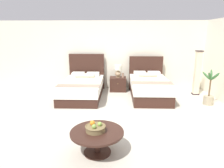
# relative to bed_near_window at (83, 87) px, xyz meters

# --- Properties ---
(ground_plane) EXTENTS (10.20, 9.27, 0.02)m
(ground_plane) POSITION_rel_bed_near_window_xyz_m (1.10, -1.66, -0.32)
(ground_plane) COLOR beige
(wall_back) EXTENTS (10.20, 0.12, 2.51)m
(wall_back) POSITION_rel_bed_near_window_xyz_m (1.10, 1.18, 0.94)
(wall_back) COLOR silver
(wall_back) RESTS_ON ground
(bed_near_window) EXTENTS (1.30, 2.21, 1.32)m
(bed_near_window) POSITION_rel_bed_near_window_xyz_m (0.00, 0.00, 0.00)
(bed_near_window) COLOR #371F17
(bed_near_window) RESTS_ON ground
(bed_near_corner) EXTENTS (1.22, 2.05, 1.25)m
(bed_near_corner) POSITION_rel_bed_near_window_xyz_m (2.20, -0.01, 0.03)
(bed_near_corner) COLOR #371F17
(bed_near_corner) RESTS_ON ground
(nightstand) EXTENTS (0.58, 0.50, 0.51)m
(nightstand) POSITION_rel_bed_near_window_xyz_m (1.17, 0.72, -0.06)
(nightstand) COLOR #371F17
(nightstand) RESTS_ON ground
(table_lamp) EXTENTS (0.27, 0.27, 0.45)m
(table_lamp) POSITION_rel_bed_near_window_xyz_m (1.17, 0.74, 0.45)
(table_lamp) COLOR tan
(table_lamp) RESTS_ON nightstand
(vase) EXTENTS (0.08, 0.08, 0.17)m
(vase) POSITION_rel_bed_near_window_xyz_m (1.35, 0.68, 0.28)
(vase) COLOR #9C7761
(vase) RESTS_ON nightstand
(coffee_table) EXTENTS (0.92, 0.92, 0.41)m
(coffee_table) POSITION_rel_bed_near_window_xyz_m (0.83, -3.25, 0.01)
(coffee_table) COLOR #371F17
(coffee_table) RESTS_ON ground
(fruit_bowl) EXTENTS (0.35, 0.35, 0.17)m
(fruit_bowl) POSITION_rel_bed_near_window_xyz_m (0.80, -3.24, 0.16)
(fruit_bowl) COLOR olive
(fruit_bowl) RESTS_ON coffee_table
(floor_lamp_corner) EXTENTS (0.22, 0.22, 1.50)m
(floor_lamp_corner) POSITION_rel_bed_near_window_xyz_m (3.86, 0.36, 0.44)
(floor_lamp_corner) COLOR black
(floor_lamp_corner) RESTS_ON ground
(potted_palm) EXTENTS (0.46, 0.57, 1.04)m
(potted_palm) POSITION_rel_bed_near_window_xyz_m (3.85, -0.67, -0.01)
(potted_palm) COLOR tan
(potted_palm) RESTS_ON ground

